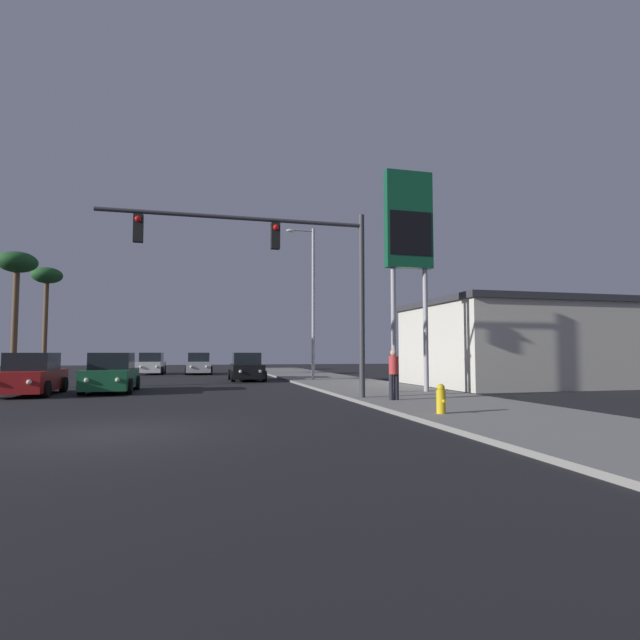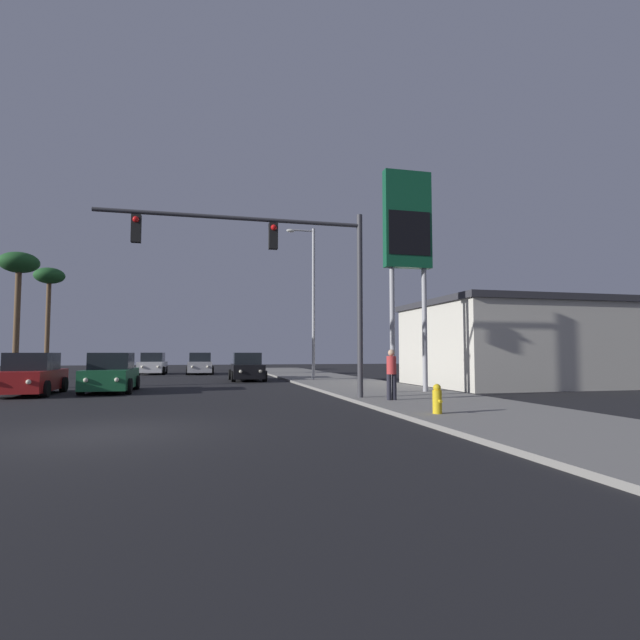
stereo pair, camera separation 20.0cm
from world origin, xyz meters
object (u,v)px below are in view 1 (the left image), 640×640
at_px(car_white, 151,364).
at_px(gas_station_sign, 409,232).
at_px(traffic_light_mast, 288,261).
at_px(pedestrian_on_sidewalk, 394,372).
at_px(palm_tree_far, 47,281).
at_px(car_silver, 199,364).
at_px(palm_tree_mid, 17,269).
at_px(car_red, 31,376).
at_px(street_lamp, 311,295).
at_px(fire_hydrant, 441,399).
at_px(car_green, 111,374).
at_px(car_black, 247,368).

distance_m(car_white, gas_station_sign, 25.91).
bearing_deg(gas_station_sign, traffic_light_mast, -160.41).
height_order(pedestrian_on_sidewalk, palm_tree_far, palm_tree_far).
distance_m(car_silver, palm_tree_mid, 13.98).
bearing_deg(car_red, pedestrian_on_sidewalk, 152.41).
bearing_deg(gas_station_sign, car_red, 166.58).
distance_m(street_lamp, fire_hydrant, 17.56).
bearing_deg(palm_tree_mid, car_green, -58.19).
bearing_deg(pedestrian_on_sidewalk, street_lamp, 89.05).
height_order(fire_hydrant, palm_tree_far, palm_tree_far).
distance_m(car_red, fire_hydrant, 16.21).
height_order(car_silver, palm_tree_mid, palm_tree_mid).
height_order(car_red, car_white, same).
bearing_deg(car_silver, palm_tree_far, -21.04).
relative_size(traffic_light_mast, fire_hydrant, 11.82).
height_order(car_red, car_silver, same).
xyz_separation_m(street_lamp, palm_tree_mid, (-17.76, 6.52, 1.92)).
distance_m(car_silver, fire_hydrant, 29.13).
bearing_deg(car_red, car_silver, -110.28).
bearing_deg(car_black, car_silver, -73.30).
bearing_deg(palm_tree_far, gas_station_sign, -52.52).
height_order(car_black, traffic_light_mast, traffic_light_mast).
bearing_deg(traffic_light_mast, gas_station_sign, 19.59).
bearing_deg(gas_station_sign, car_white, 117.62).
relative_size(gas_station_sign, palm_tree_far, 1.03).
height_order(gas_station_sign, palm_tree_mid, gas_station_sign).
distance_m(street_lamp, pedestrian_on_sidewalk, 13.80).
xyz_separation_m(car_green, car_red, (-2.86, -0.78, 0.00)).
height_order(fire_hydrant, palm_tree_mid, palm_tree_mid).
bearing_deg(palm_tree_mid, pedestrian_on_sidewalk, -48.30).
distance_m(car_black, palm_tree_mid, 16.23).
relative_size(car_green, car_black, 1.00).
bearing_deg(car_black, pedestrian_on_sidewalk, 104.20).
xyz_separation_m(car_red, street_lamp, (12.97, 6.61, 4.36)).
distance_m(car_green, pedestrian_on_sidewalk, 12.32).
relative_size(car_silver, pedestrian_on_sidewalk, 2.59).
relative_size(palm_tree_far, palm_tree_mid, 1.08).
relative_size(car_black, palm_tree_mid, 0.53).
xyz_separation_m(car_green, street_lamp, (10.11, 5.83, 4.36)).
bearing_deg(traffic_light_mast, palm_tree_far, 117.83).
bearing_deg(car_black, traffic_light_mast, 91.35).
distance_m(car_red, palm_tree_mid, 15.32).
relative_size(car_black, fire_hydrant, 5.70).
height_order(street_lamp, fire_hydrant, street_lamp).
distance_m(car_silver, traffic_light_mast, 24.13).
distance_m(car_red, traffic_light_mast, 11.55).
xyz_separation_m(car_silver, traffic_light_mast, (2.76, -23.63, 4.05)).
bearing_deg(street_lamp, car_white, 129.09).
relative_size(car_red, gas_station_sign, 0.48).
bearing_deg(car_black, car_white, -57.85).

